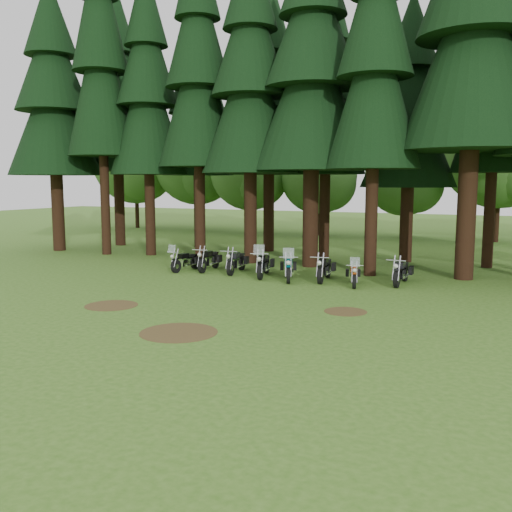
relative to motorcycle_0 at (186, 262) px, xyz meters
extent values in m
plane|color=#3A6A1B|center=(4.78, -5.59, -0.45)|extent=(120.00, 120.00, 0.00)
cylinder|color=#311C10|center=(-11.43, 3.69, 2.31)|extent=(0.73, 0.73, 5.51)
cone|color=black|center=(-11.43, 3.69, 7.59)|extent=(5.49, 5.49, 6.89)
cone|color=black|center=(-11.43, 3.69, 10.84)|extent=(4.39, 4.39, 5.82)
cone|color=black|center=(-11.43, 3.69, 13.43)|extent=(3.07, 3.07, 4.59)
cylinder|color=#311C10|center=(-7.51, 3.39, 2.94)|extent=(0.52, 0.52, 6.77)
cone|color=black|center=(-7.51, 3.39, 9.43)|extent=(3.92, 3.92, 8.47)
cone|color=black|center=(-7.51, 3.39, 13.43)|extent=(3.14, 3.14, 7.15)
cylinder|color=#311C10|center=(-5.00, 4.23, 2.32)|extent=(0.58, 0.58, 5.53)
cone|color=black|center=(-5.00, 4.23, 7.61)|extent=(4.32, 4.32, 6.91)
cone|color=black|center=(-5.00, 4.23, 10.88)|extent=(3.46, 3.46, 5.83)
cone|color=black|center=(-5.00, 4.23, 13.47)|extent=(2.42, 2.42, 4.61)
cylinder|color=#311C10|center=(-1.51, 3.92, 2.55)|extent=(0.58, 0.58, 5.99)
cone|color=black|center=(-1.51, 3.92, 8.29)|extent=(4.32, 4.32, 7.49)
cone|color=black|center=(-1.51, 3.92, 11.82)|extent=(3.45, 3.45, 6.32)
cylinder|color=#311C10|center=(1.57, 3.82, 2.33)|extent=(0.66, 0.66, 5.57)
cone|color=black|center=(1.57, 3.82, 7.67)|extent=(4.95, 4.95, 6.96)
cone|color=black|center=(1.57, 3.82, 10.95)|extent=(3.96, 3.96, 5.87)
cylinder|color=#311C10|center=(4.84, 3.86, 2.40)|extent=(0.77, 0.77, 5.70)
cone|color=black|center=(4.84, 3.86, 7.86)|extent=(5.81, 5.81, 7.12)
cone|color=black|center=(4.84, 3.86, 11.22)|extent=(4.65, 4.65, 6.01)
cylinder|color=#311C10|center=(8.21, 2.44, 2.41)|extent=(0.55, 0.55, 5.71)
cone|color=black|center=(8.21, 2.44, 7.88)|extent=(4.15, 4.15, 7.14)
cone|color=black|center=(8.21, 2.44, 11.25)|extent=(3.32, 3.32, 6.03)
cylinder|color=#311C10|center=(12.14, 3.18, 2.86)|extent=(0.80, 0.80, 6.62)
cone|color=black|center=(12.14, 3.18, 9.20)|extent=(5.98, 5.98, 8.27)
cylinder|color=#311C10|center=(-9.90, 7.66, 2.48)|extent=(0.67, 0.67, 5.87)
cone|color=black|center=(-9.90, 7.66, 8.11)|extent=(5.00, 5.00, 7.33)
cone|color=black|center=(-9.90, 7.66, 11.57)|extent=(4.00, 4.00, 6.19)
cone|color=black|center=(-9.90, 7.66, 14.32)|extent=(2.80, 2.80, 4.89)
cylinder|color=#311C10|center=(-4.48, 8.76, 2.31)|extent=(0.60, 0.60, 5.53)
cone|color=black|center=(-4.48, 8.76, 7.61)|extent=(4.52, 4.52, 6.91)
cone|color=black|center=(-4.48, 8.76, 10.87)|extent=(3.62, 3.62, 5.83)
cone|color=black|center=(-4.48, 8.76, 13.47)|extent=(2.53, 2.53, 4.61)
cylinder|color=#311C10|center=(0.40, 8.81, 2.33)|extent=(0.65, 0.65, 5.55)
cone|color=black|center=(0.40, 8.81, 7.65)|extent=(4.85, 4.85, 6.94)
cone|color=black|center=(0.40, 8.81, 10.93)|extent=(3.88, 3.88, 5.86)
cone|color=black|center=(0.40, 8.81, 13.54)|extent=(2.72, 2.72, 4.63)
cylinder|color=#311C10|center=(4.41, 7.35, 2.31)|extent=(0.58, 0.58, 5.52)
cone|color=black|center=(4.41, 7.35, 7.60)|extent=(4.35, 4.35, 6.90)
cone|color=black|center=(4.41, 7.35, 10.86)|extent=(3.48, 3.48, 5.83)
cylinder|color=#311C10|center=(8.81, 7.66, 1.90)|extent=(0.66, 0.66, 4.70)
cone|color=black|center=(8.81, 7.66, 6.40)|extent=(4.94, 4.94, 5.87)
cone|color=black|center=(8.81, 7.66, 9.17)|extent=(3.95, 3.95, 4.96)
cone|color=black|center=(8.81, 7.66, 11.37)|extent=(2.77, 2.77, 3.91)
cylinder|color=#311C10|center=(12.85, 7.27, 2.33)|extent=(0.53, 0.53, 5.56)
cone|color=black|center=(12.85, 7.27, 7.67)|extent=(3.94, 3.94, 6.95)
cone|color=black|center=(12.85, 7.27, 10.95)|extent=(3.15, 3.15, 5.87)
cylinder|color=#311C10|center=(-17.68, 19.91, 1.22)|extent=(0.36, 0.36, 3.33)
sphere|color=#336323|center=(-17.68, 19.91, 5.66)|extent=(7.78, 7.78, 7.78)
sphere|color=#336323|center=(-16.35, 19.02, 4.88)|extent=(5.55, 5.55, 5.55)
cylinder|color=#311C10|center=(-11.56, 20.41, 1.20)|extent=(0.36, 0.36, 3.29)
sphere|color=#336323|center=(-11.56, 20.41, 5.59)|extent=(7.69, 7.69, 7.69)
sphere|color=#336323|center=(-10.24, 19.53, 4.82)|extent=(5.49, 5.49, 5.49)
cylinder|color=#311C10|center=(-5.96, 19.39, 0.95)|extent=(0.36, 0.36, 2.80)
sphere|color=#336323|center=(-5.96, 19.39, 4.68)|extent=(6.53, 6.53, 6.53)
sphere|color=#336323|center=(-4.84, 18.64, 4.03)|extent=(4.67, 4.67, 4.67)
cylinder|color=#311C10|center=(-0.21, 19.72, 0.83)|extent=(0.36, 0.36, 2.55)
sphere|color=#336323|center=(-0.21, 19.72, 4.23)|extent=(5.95, 5.95, 5.95)
sphere|color=#336323|center=(0.81, 19.04, 3.63)|extent=(4.25, 4.25, 4.25)
cylinder|color=#311C10|center=(6.09, 20.91, 0.79)|extent=(0.36, 0.36, 2.47)
sphere|color=#336323|center=(6.09, 20.91, 4.08)|extent=(5.76, 5.76, 5.76)
sphere|color=#336323|center=(7.08, 20.25, 3.50)|extent=(4.12, 4.12, 4.12)
cylinder|color=#311C10|center=(12.70, 20.38, 1.31)|extent=(0.36, 0.36, 3.52)
sphere|color=#336323|center=(12.70, 20.38, 6.01)|extent=(8.21, 8.21, 8.21)
cylinder|color=#4C3D1E|center=(1.78, -7.59, -0.44)|extent=(1.80, 1.80, 0.01)
cylinder|color=#4C3D1E|center=(9.28, -5.09, -0.44)|extent=(1.40, 1.40, 0.01)
cylinder|color=#4C3D1E|center=(5.78, -9.59, -0.44)|extent=(2.20, 2.20, 0.01)
cylinder|color=black|center=(-0.08, -0.71, -0.14)|extent=(0.20, 0.64, 0.62)
cylinder|color=black|center=(0.08, 0.74, -0.14)|extent=(0.20, 0.64, 0.62)
cube|color=silver|center=(0.01, 0.06, -0.05)|extent=(0.34, 0.69, 0.32)
cube|color=black|center=(-0.02, -0.16, 0.29)|extent=(0.34, 0.55, 0.23)
cube|color=black|center=(0.03, 0.28, 0.25)|extent=(0.34, 0.55, 0.11)
cube|color=silver|center=(-0.11, -1.00, 0.71)|extent=(0.41, 0.16, 0.37)
cylinder|color=black|center=(1.04, -0.24, -0.10)|extent=(0.23, 0.71, 0.69)
cylinder|color=black|center=(0.84, 1.38, -0.10)|extent=(0.23, 0.71, 0.69)
cube|color=silver|center=(0.94, 0.62, -0.01)|extent=(0.38, 0.77, 0.36)
cube|color=black|center=(0.97, 0.38, 0.37)|extent=(0.38, 0.61, 0.25)
cube|color=black|center=(0.91, 0.86, 0.33)|extent=(0.38, 0.61, 0.13)
cylinder|color=black|center=(2.57, -0.34, -0.09)|extent=(0.26, 0.72, 0.71)
cylinder|color=black|center=(2.32, 1.31, -0.09)|extent=(0.26, 0.72, 0.71)
cube|color=silver|center=(2.43, 0.54, 0.00)|extent=(0.41, 0.79, 0.37)
cube|color=black|center=(2.47, 0.30, 0.39)|extent=(0.41, 0.63, 0.26)
cube|color=black|center=(2.40, 0.79, 0.35)|extent=(0.41, 0.63, 0.13)
cylinder|color=black|center=(4.23, -0.75, -0.08)|extent=(0.33, 0.74, 0.73)
cylinder|color=black|center=(3.80, 0.90, -0.08)|extent=(0.33, 0.74, 0.73)
cube|color=silver|center=(4.00, 0.13, 0.02)|extent=(0.50, 0.83, 0.38)
cube|color=black|center=(4.06, -0.12, 0.41)|extent=(0.47, 0.67, 0.26)
cube|color=black|center=(3.93, 0.37, 0.37)|extent=(0.47, 0.67, 0.13)
cube|color=silver|center=(4.32, -1.07, 0.90)|extent=(0.48, 0.25, 0.44)
cylinder|color=black|center=(5.67, -1.10, -0.09)|extent=(0.41, 0.72, 0.71)
cylinder|color=black|center=(5.05, 0.45, -0.09)|extent=(0.41, 0.72, 0.71)
cube|color=silver|center=(5.34, -0.28, 0.01)|extent=(0.56, 0.82, 0.37)
cube|color=#024E66|center=(5.43, -0.51, 0.40)|extent=(0.52, 0.67, 0.26)
cube|color=black|center=(5.25, -0.05, 0.35)|extent=(0.52, 0.67, 0.13)
cube|color=silver|center=(5.79, -1.41, 0.87)|extent=(0.47, 0.30, 0.43)
cylinder|color=black|center=(6.91, -0.63, -0.09)|extent=(0.24, 0.73, 0.71)
cylinder|color=black|center=(6.69, 1.04, -0.09)|extent=(0.24, 0.73, 0.71)
cube|color=silver|center=(6.79, 0.26, 0.01)|extent=(0.40, 0.79, 0.37)
cube|color=black|center=(6.83, 0.01, 0.40)|extent=(0.40, 0.63, 0.26)
cube|color=black|center=(6.76, 0.50, 0.35)|extent=(0.40, 0.63, 0.13)
cylinder|color=black|center=(8.45, -1.06, -0.15)|extent=(0.30, 0.61, 0.60)
cylinder|color=black|center=(8.02, 0.29, -0.15)|extent=(0.30, 0.61, 0.60)
cube|color=silver|center=(8.22, -0.34, -0.07)|extent=(0.44, 0.68, 0.31)
cube|color=#B74416|center=(8.28, -0.54, 0.26)|extent=(0.41, 0.56, 0.22)
cube|color=black|center=(8.16, -0.14, 0.23)|extent=(0.41, 0.56, 0.11)
cube|color=silver|center=(8.53, -1.32, 0.66)|extent=(0.40, 0.23, 0.36)
cylinder|color=black|center=(9.93, -0.15, -0.09)|extent=(0.16, 0.71, 0.71)
cylinder|color=black|center=(9.94, 1.52, -0.09)|extent=(0.16, 0.71, 0.71)
cube|color=silver|center=(9.94, 0.74, 0.00)|extent=(0.31, 0.76, 0.37)
cube|color=black|center=(9.93, 0.49, 0.39)|extent=(0.33, 0.60, 0.26)
cube|color=black|center=(9.94, 0.99, 0.35)|extent=(0.33, 0.60, 0.13)
camera|label=1|loc=(14.33, -22.74, 3.74)|focal=40.00mm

